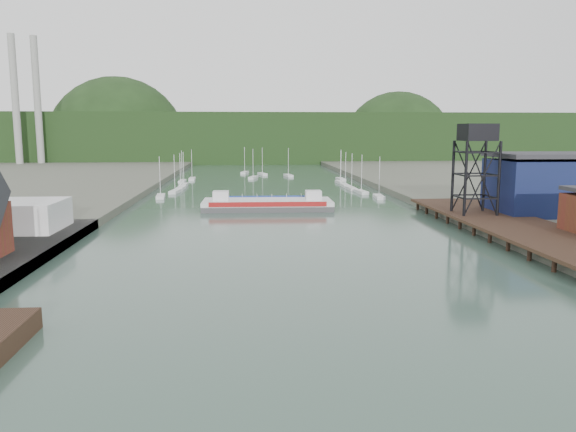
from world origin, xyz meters
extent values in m
plane|color=#2B433B|center=(0.00, 0.00, 0.00)|extent=(600.00, 600.00, 0.00)
cube|color=black|center=(37.00, 45.00, 1.90)|extent=(14.00, 70.00, 0.50)
cylinder|color=black|center=(31.00, 45.00, 0.80)|extent=(0.60, 0.60, 2.20)
cylinder|color=black|center=(43.00, 45.00, 0.80)|extent=(0.60, 0.60, 2.20)
cube|color=silver|center=(-44.00, 50.00, 3.85)|extent=(18.00, 12.00, 4.50)
cylinder|color=black|center=(32.00, 55.00, 8.65)|extent=(0.50, 0.50, 13.00)
cylinder|color=black|center=(38.00, 55.00, 8.65)|extent=(0.50, 0.50, 13.00)
cylinder|color=black|center=(32.00, 61.00, 8.65)|extent=(0.50, 0.50, 13.00)
cylinder|color=black|center=(38.00, 61.00, 8.65)|extent=(0.50, 0.50, 13.00)
cube|color=black|center=(35.00, 58.00, 16.65)|extent=(5.50, 5.50, 3.00)
cube|color=#0D1B3B|center=(50.00, 60.00, 6.60)|extent=(20.00, 14.00, 10.00)
cube|color=#2D2D33|center=(50.00, 60.00, 12.50)|extent=(20.50, 14.50, 0.80)
cube|color=silver|center=(-27.54, 103.89, 0.35)|extent=(2.67, 7.65, 0.90)
cube|color=silver|center=(-25.28, 115.30, 0.35)|extent=(2.81, 7.67, 0.90)
cube|color=silver|center=(-24.71, 124.17, 0.35)|extent=(2.35, 7.59, 0.90)
cube|color=silver|center=(-24.81, 134.09, 0.35)|extent=(2.01, 7.50, 0.90)
cube|color=silver|center=(-26.64, 146.33, 0.35)|extent=(2.00, 7.50, 0.90)
cube|color=silver|center=(-24.32, 156.17, 0.35)|extent=(2.16, 7.54, 0.90)
cube|color=silver|center=(27.56, 99.03, 0.35)|extent=(2.53, 7.62, 0.90)
cube|color=silver|center=(25.46, 110.51, 0.35)|extent=(2.76, 7.67, 0.90)
cube|color=silver|center=(24.46, 119.29, 0.35)|extent=(2.22, 7.56, 0.90)
cube|color=silver|center=(24.27, 128.28, 0.35)|extent=(2.18, 7.54, 0.90)
cube|color=silver|center=(24.67, 139.38, 0.35)|extent=(2.46, 7.61, 0.90)
cube|color=silver|center=(26.78, 150.99, 0.35)|extent=(2.48, 7.61, 0.90)
cube|color=silver|center=(-3.16, 160.00, 0.35)|extent=(3.78, 7.76, 0.90)
cube|color=silver|center=(10.04, 168.00, 0.35)|extent=(3.31, 7.74, 0.90)
cube|color=silver|center=(0.66, 176.00, 0.35)|extent=(3.76, 7.76, 0.90)
cube|color=silver|center=(-6.11, 184.00, 0.35)|extent=(3.40, 7.74, 0.90)
cylinder|color=#979893|center=(-110.00, 230.00, 30.00)|extent=(3.20, 3.20, 60.00)
cylinder|color=#979893|center=(-102.00, 235.00, 30.00)|extent=(3.20, 3.20, 60.00)
cube|color=black|center=(0.00, 300.00, 12.00)|extent=(500.00, 120.00, 28.00)
sphere|color=black|center=(-80.00, 300.00, 8.00)|extent=(80.00, 80.00, 80.00)
sphere|color=black|center=(90.00, 310.00, 6.00)|extent=(70.00, 70.00, 70.00)
cube|color=#444446|center=(-1.36, 81.46, 0.56)|extent=(28.11, 11.76, 1.11)
cube|color=silver|center=(-1.36, 81.46, 1.56)|extent=(28.11, 11.76, 0.89)
cube|color=#9E1212|center=(-1.48, 75.83, 1.78)|extent=(24.52, 0.71, 1.00)
cube|color=navy|center=(-1.23, 87.09, 1.78)|extent=(24.52, 0.71, 1.00)
cube|color=silver|center=(-11.39, 81.68, 2.90)|extent=(3.42, 3.42, 2.23)
cube|color=silver|center=(8.67, 81.24, 2.90)|extent=(3.42, 3.42, 2.23)
camera|label=1|loc=(-6.31, -39.42, 16.98)|focal=35.00mm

